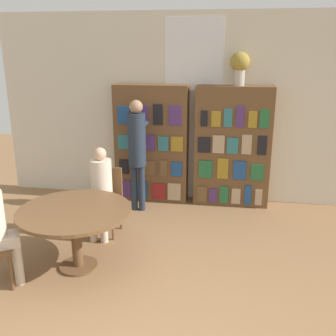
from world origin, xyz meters
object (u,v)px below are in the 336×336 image
Objects in this scene: seated_reader_left at (101,187)px; flower_vase at (240,65)px; reading_table at (75,218)px; chair_left_side at (106,197)px; bookshelf_right at (232,147)px; bookshelf_left at (152,144)px; librarian_standing at (137,145)px.

flower_vase is at bearing -136.92° from seated_reader_left.
reading_table is 0.99m from chair_left_side.
chair_left_side is at bearing -142.49° from bookshelf_right.
bookshelf_right reaches higher than chair_left_side.
chair_left_side is at bearing -106.42° from bookshelf_left.
bookshelf_right reaches higher than seated_reader_left.
seated_reader_left is at bearing -104.84° from bookshelf_left.
bookshelf_right is at bearing 52.67° from reading_table.
flower_vase reaches higher than bookshelf_left.
librarian_standing is at bearing -102.68° from seated_reader_left.
bookshelf_right is at bearing -174.32° from flower_vase.
bookshelf_left is 2.33m from reading_table.
reading_table is (-0.43, -2.27, -0.33)m from bookshelf_left.
bookshelf_left is 1.85m from flower_vase.
bookshelf_left is 1.54× the size of seated_reader_left.
bookshelf_left reaches higher than seated_reader_left.
seated_reader_left is (-1.74, -1.48, -1.50)m from flower_vase.
chair_left_side is at bearing 87.21° from reading_table.
flower_vase is 3.29m from reading_table.
reading_table is (-1.73, -2.27, -0.33)m from bookshelf_right.
bookshelf_left reaches higher than reading_table.
flower_vase is at bearing 0.20° from bookshelf_left.
bookshelf_right is at bearing -139.70° from chair_left_side.
librarian_standing is (-1.47, -0.51, -1.16)m from flower_vase.
bookshelf_left is 1.00× the size of bookshelf_right.
seated_reader_left is at bearing -139.71° from flower_vase.
reading_table is 1.04× the size of seated_reader_left.
bookshelf_left is 1.54m from seated_reader_left.
flower_vase is 0.29× the size of librarian_standing.
flower_vase reaches higher than bookshelf_right.
librarian_standing reaches higher than seated_reader_left.
seated_reader_left reaches higher than reading_table.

